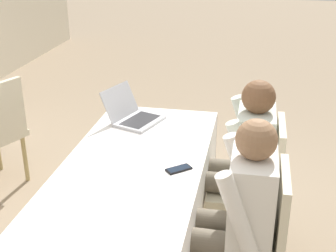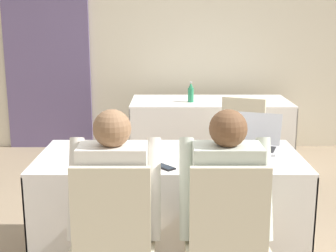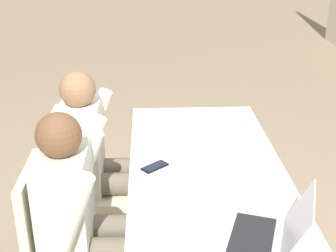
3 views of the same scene
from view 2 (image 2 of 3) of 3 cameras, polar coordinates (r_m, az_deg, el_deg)
The scene contains 14 objects.
wall_back at distance 5.94m, azimuth -0.12°, elevation 10.27°, with size 12.00×0.06×2.70m.
curtain_panel at distance 6.07m, azimuth -14.83°, elevation 9.67°, with size 1.06×0.04×2.65m.
conference_table_near at distance 3.22m, azimuth -0.01°, elevation -6.55°, with size 1.77×0.81×0.73m.
conference_table_far at distance 5.33m, azimuth 4.91°, elevation 1.29°, with size 1.77×0.81×0.73m.
laptop at distance 3.36m, azimuth 10.41°, elevation -2.02°, with size 0.42×0.43×0.23m.
cell_phone at distance 2.90m, azimuth -0.62°, elevation -5.02°, with size 0.14×0.15×0.01m.
paper_beside_laptop at distance 3.37m, azimuth -1.91°, elevation -2.53°, with size 0.32×0.36×0.00m.
paper_centre_table at distance 3.20m, azimuth 11.85°, elevation -3.67°, with size 0.22×0.30×0.00m.
water_bottle at distance 5.16m, azimuth 2.58°, elevation 4.05°, with size 0.07×0.07×0.23m.
chair_near_left at distance 2.59m, azimuth -6.77°, elevation -12.72°, with size 0.44×0.44×0.92m.
chair_near_right at distance 2.60m, azimuth 6.85°, elevation -12.69°, with size 0.44×0.44×0.92m.
chair_far_spare at distance 4.57m, azimuth 9.19°, elevation -1.38°, with size 0.57×0.57×0.92m.
person_checkered_shirt at distance 2.62m, azimuth -6.61°, elevation -8.59°, with size 0.50×0.52×1.18m.
person_white_shirt at distance 2.63m, azimuth 6.67°, elevation -8.57°, with size 0.50×0.52×1.18m.
Camera 2 is at (-0.01, -3.03, 1.63)m, focal length 50.00 mm.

